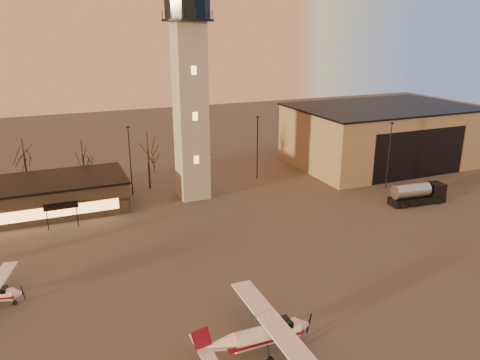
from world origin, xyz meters
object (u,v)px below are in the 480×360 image
Objects in this scene: cessna_front at (268,337)px; fuel_truck at (417,195)px; control_tower at (190,82)px; hangar at (380,135)px; terminal at (26,198)px.

fuel_truck is at bearing 31.54° from cessna_front.
control_tower reaches higher than fuel_truck.
hangar is at bearing 6.31° from control_tower.
hangar is 1.20× the size of terminal.
terminal is (-21.99, 1.98, -14.17)m from control_tower.
terminal is 52.45m from fuel_truck.
hangar is 3.75× the size of fuel_truck.
control_tower is at bearing -5.15° from terminal.
fuel_truck is (-8.31, -18.79, -3.98)m from hangar.
cessna_front is at bearing -143.60° from fuel_truck.
hangar is 2.45× the size of cessna_front.
fuel_truck is at bearing -28.15° from control_tower.
control_tower reaches higher than hangar.
control_tower is 34.87m from fuel_truck.
control_tower is 37.90m from hangar.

